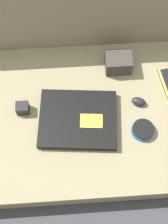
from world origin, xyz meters
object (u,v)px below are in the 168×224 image
speaker_puck (143,130)px  camera_pouch (118,63)px  computer_mouse (139,102)px  charger_brick (23,108)px  laptop (78,119)px

speaker_puck → camera_pouch: camera_pouch is taller
computer_mouse → camera_pouch: (-0.07, 0.18, 0.02)m
computer_mouse → charger_brick: size_ratio=1.35×
computer_mouse → camera_pouch: size_ratio=0.61×
charger_brick → computer_mouse: bearing=0.3°
speaker_puck → charger_brick: size_ratio=1.78×
camera_pouch → charger_brick: camera_pouch is taller
camera_pouch → speaker_puck: bearing=-77.8°
computer_mouse → charger_brick: charger_brick is taller
laptop → charger_brick: (-0.23, 0.06, 0.01)m
computer_mouse → speaker_puck: (-0.00, -0.13, -0.00)m
computer_mouse → laptop: bearing=-145.7°
computer_mouse → charger_brick: (-0.49, -0.00, 0.01)m
computer_mouse → speaker_puck: size_ratio=0.76×
charger_brick → camera_pouch: bearing=24.0°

